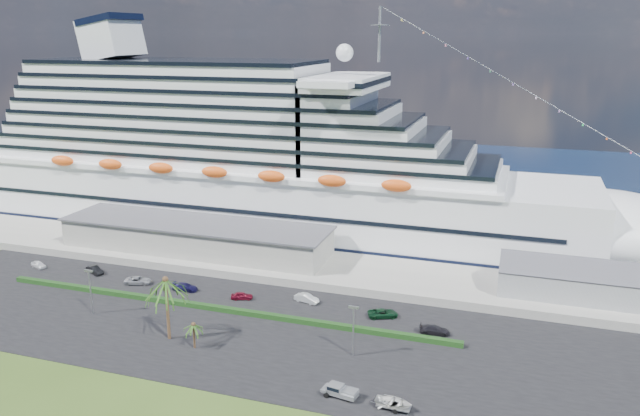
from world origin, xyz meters
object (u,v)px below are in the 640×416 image
(cruise_ship, at_px, (253,164))
(boat_trailer, at_px, (394,402))
(pickup_truck, at_px, (339,390))
(parked_car_3, at_px, (185,287))

(cruise_ship, bearing_deg, boat_trailer, -53.53)
(cruise_ship, bearing_deg, pickup_truck, -57.67)
(parked_car_3, bearing_deg, pickup_truck, -127.78)
(pickup_truck, bearing_deg, parked_car_3, 146.49)
(cruise_ship, relative_size, boat_trailer, 33.44)
(cruise_ship, bearing_deg, parked_car_3, -84.70)
(cruise_ship, relative_size, pickup_truck, 36.74)
(pickup_truck, bearing_deg, cruise_ship, 122.33)
(cruise_ship, height_order, parked_car_3, cruise_ship)
(parked_car_3, xyz_separation_m, boat_trailer, (46.58, -26.45, 0.35))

